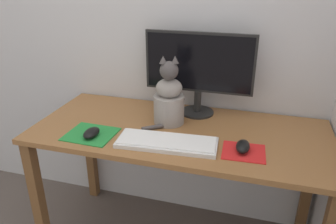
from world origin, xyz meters
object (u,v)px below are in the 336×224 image
at_px(computer_mouse_right, 243,146).
at_px(cat, 169,99).
at_px(monitor, 199,68).
at_px(computer_mouse_left, 91,133).
at_px(keyboard, 167,142).

bearing_deg(computer_mouse_right, cat, 153.72).
relative_size(computer_mouse_right, cat, 0.31).
xyz_separation_m(monitor, computer_mouse_right, (0.26, -0.33, -0.22)).
bearing_deg(monitor, computer_mouse_right, -52.27).
distance_m(monitor, computer_mouse_right, 0.47).
xyz_separation_m(computer_mouse_right, cat, (-0.37, 0.18, 0.10)).
bearing_deg(computer_mouse_left, cat, 39.56).
bearing_deg(cat, computer_mouse_left, -157.35).
bearing_deg(cat, keyboard, -93.08).
relative_size(monitor, computer_mouse_right, 5.30).
bearing_deg(computer_mouse_right, computer_mouse_left, -174.93).
xyz_separation_m(keyboard, computer_mouse_left, (-0.34, -0.03, 0.01)).
distance_m(keyboard, computer_mouse_left, 0.34).
xyz_separation_m(computer_mouse_left, cat, (0.29, 0.24, 0.10)).
height_order(monitor, keyboard, monitor).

